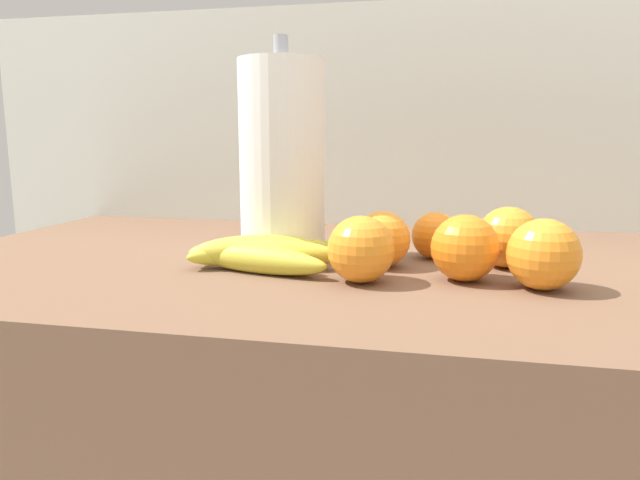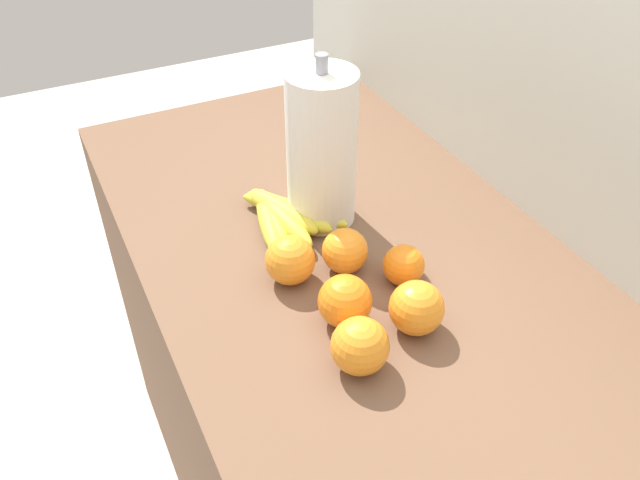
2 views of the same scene
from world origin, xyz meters
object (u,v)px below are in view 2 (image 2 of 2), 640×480
Objects in this scene: orange_right at (404,265)px; orange_center at (360,346)px; orange_far_right at (345,301)px; banana_bunch at (282,215)px; orange_front at (290,260)px; orange_back_left at (345,251)px; paper_towel_roll at (322,150)px; orange_back_right at (415,308)px.

orange_center is at bearing -50.15° from orange_right.
banana_bunch is at bearing 177.12° from orange_far_right.
orange_center reaches higher than orange_right.
banana_bunch is 2.55× the size of orange_front.
orange_back_left reaches higher than orange_right.
orange_back_left is (0.15, 0.04, 0.02)m from banana_bunch.
orange_center is at bearing -14.80° from orange_far_right.
paper_towel_roll is at bearing 81.10° from banana_bunch.
orange_back_left reaches higher than banana_bunch.
orange_center is 0.36m from paper_towel_roll.
paper_towel_roll is at bearing 137.34° from orange_front.
orange_right is at bearing 106.61° from orange_far_right.
orange_back_left is (-0.10, 0.05, -0.00)m from orange_far_right.
orange_far_right is 0.26× the size of paper_towel_roll.
orange_front reaches higher than orange_right.
orange_back_right is 1.22× the size of orange_right.
orange_back_right is at bearing 33.36° from orange_front.
orange_back_right is (0.31, 0.07, 0.02)m from banana_bunch.
orange_center is 1.02× the size of orange_front.
orange_far_right is 0.12m from orange_front.
orange_back_right is at bearing 12.47° from banana_bunch.
orange_front is 0.20m from paper_towel_roll.
orange_back_right is 1.00× the size of orange_center.
orange_center is at bearing -17.94° from paper_towel_roll.
orange_right is (0.07, 0.07, -0.00)m from orange_back_left.
orange_center is 0.19m from orange_right.
orange_far_right is at bearing -28.03° from orange_back_left.
banana_bunch is 2.52× the size of orange_back_right.
orange_back_right reaches higher than banana_bunch.
orange_front reaches higher than orange_back_left.
paper_towel_roll reaches higher than orange_right.
paper_towel_roll is (-0.21, -0.04, 0.10)m from orange_right.
orange_far_right is at bearing 15.59° from orange_front.
orange_far_right and orange_center have the same top height.
paper_towel_roll is (-0.33, 0.11, 0.10)m from orange_center.
orange_far_right is 0.27m from paper_towel_roll.
orange_center is 0.20m from orange_front.
orange_back_left is at bearing 151.97° from orange_far_right.
orange_back_left is at bearing 157.61° from orange_center.
orange_far_right is at bearing -2.88° from banana_bunch.
orange_back_left is 0.24× the size of paper_towel_roll.
banana_bunch is 0.24m from orange_right.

